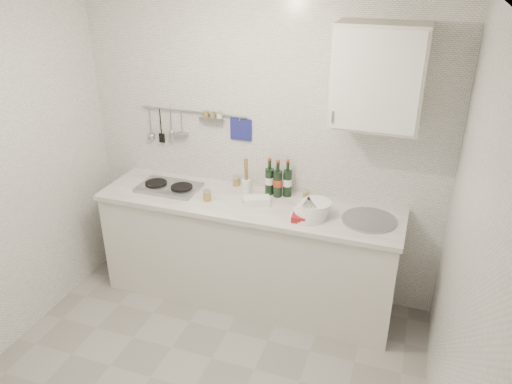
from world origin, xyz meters
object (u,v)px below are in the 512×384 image
plate_stack_sink (312,210)px  utensil_crock (246,185)px  plate_stack_hob (161,185)px  wall_cabinet (379,77)px  wine_bottles (278,178)px

plate_stack_sink → utensil_crock: size_ratio=0.96×
plate_stack_hob → plate_stack_sink: 1.33m
wall_cabinet → wine_bottles: bearing=174.5°
wall_cabinet → plate_stack_sink: 1.06m
utensil_crock → wall_cabinet: bearing=-1.4°
plate_stack_hob → plate_stack_sink: plate_stack_sink is taller
wine_bottles → utensil_crock: size_ratio=1.00×
plate_stack_hob → plate_stack_sink: (1.32, -0.11, 0.04)m
plate_stack_hob → wine_bottles: 1.00m
plate_stack_hob → utensil_crock: bearing=9.0°
utensil_crock → wine_bottles: bearing=9.8°
wine_bottles → utensil_crock: 0.28m
wall_cabinet → utensil_crock: bearing=178.6°
wall_cabinet → plate_stack_hob: (-1.69, -0.09, -1.02)m
wall_cabinet → wine_bottles: size_ratio=2.26×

